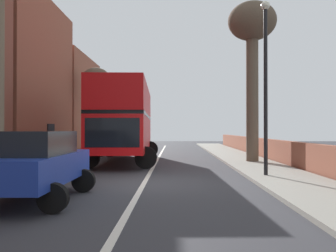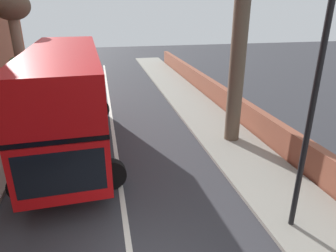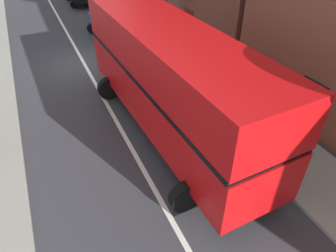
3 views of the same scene
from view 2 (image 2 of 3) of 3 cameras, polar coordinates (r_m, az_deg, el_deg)
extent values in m
cube|color=#194C23|center=(24.87, -26.99, 8.93)|extent=(0.08, 1.10, 2.10)
cube|color=red|center=(12.72, -18.14, 2.36)|extent=(2.90, 10.19, 1.70)
cube|color=black|center=(12.46, -18.63, 6.40)|extent=(2.92, 10.09, 0.16)
cube|color=red|center=(12.29, -19.09, 10.13)|extent=(2.90, 10.19, 1.50)
cube|color=black|center=(8.07, -19.55, -8.43)|extent=(2.20, 0.15, 1.19)
cylinder|color=black|center=(9.97, -10.77, -8.95)|extent=(1.01, 0.34, 1.00)
cylinder|color=black|center=(10.20, -25.45, -10.12)|extent=(1.01, 0.34, 1.00)
cylinder|color=black|center=(16.28, -12.78, 3.12)|extent=(1.01, 0.34, 1.00)
cylinder|color=black|center=(16.42, -21.71, 2.26)|extent=(1.01, 0.34, 1.00)
cylinder|color=brown|center=(12.63, 13.03, 11.96)|extent=(0.63, 0.63, 6.78)
cylinder|color=#7A6B56|center=(20.03, -26.14, 11.23)|extent=(0.56, 0.56, 5.06)
ellipsoid|color=brown|center=(19.83, -27.60, 19.57)|extent=(2.08, 2.08, 1.60)
cylinder|color=black|center=(7.68, 25.28, 1.39)|extent=(0.14, 0.14, 6.00)
camera|label=1|loc=(8.29, 150.04, -46.16)|focal=38.10mm
camera|label=3|loc=(20.69, -5.82, 26.53)|focal=32.46mm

